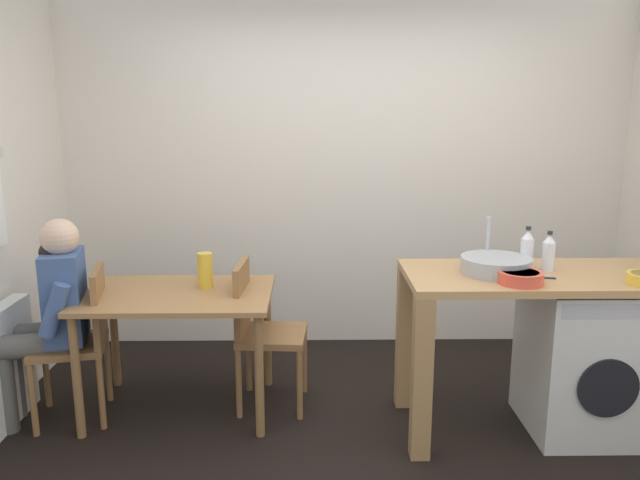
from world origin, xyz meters
The scene contains 15 objects.
ground_plane centered at (0.00, 0.00, 0.00)m, with size 5.46×5.46×0.00m, color black.
wall_back centered at (0.00, 1.75, 1.35)m, with size 4.60×0.10×2.70m, color silver.
dining_table centered at (-1.04, 0.58, 0.64)m, with size 1.10×0.76×0.74m.
chair_person_seat centered at (-1.59, 0.49, 0.51)m, with size 0.47×0.47×0.90m.
chair_opposite centered at (-0.57, 0.63, 0.51)m, with size 0.42×0.42×0.90m.
seated_person centered at (-1.75, 0.46, 0.67)m, with size 0.54×0.54×1.20m.
kitchen_counter centered at (0.80, 0.32, 0.76)m, with size 1.50×0.68×0.92m.
washing_machine centered at (1.27, 0.31, 0.43)m, with size 0.60×0.61×0.86m.
sink_basin centered at (0.75, 0.32, 0.97)m, with size 0.38×0.38×0.09m, color #9EA0A5.
tap centered at (0.75, 0.50, 1.06)m, with size 0.02×0.02×0.28m, color #B2B2B7.
bottle_tall_green centered at (0.94, 0.40, 1.03)m, with size 0.07×0.07×0.24m.
bottle_squat_brown centered at (1.05, 0.37, 1.02)m, with size 0.07×0.07×0.22m.
mixing_bowl centered at (0.82, 0.12, 0.96)m, with size 0.23×0.23×0.06m.
vase centered at (-0.89, 0.68, 0.85)m, with size 0.09×0.09×0.21m, color gold.
scissors centered at (0.96, 0.22, 0.92)m, with size 0.15×0.06×0.01m.
Camera 1 is at (-0.26, -2.90, 1.80)m, focal length 34.50 mm.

